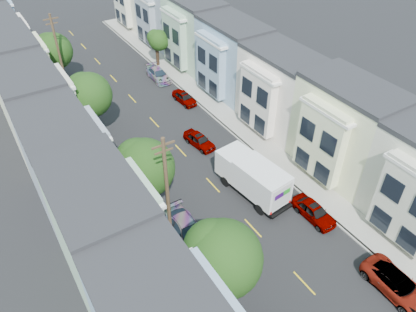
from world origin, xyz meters
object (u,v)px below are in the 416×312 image
(motorcycle, at_px, (413,301))
(tree_b, at_px, (221,260))
(parked_right_b, at_px, (314,211))
(parked_right_d, at_px, (158,74))
(utility_pole_near, at_px, (168,196))
(parked_right_c, at_px, (184,98))
(tree_e, at_px, (53,51))
(tree_far_r, at_px, (158,41))
(parked_left_c, at_px, (187,230))
(utility_pole_far, at_px, (60,58))
(parked_left_d, at_px, (137,164))
(lead_sedan, at_px, (199,140))
(parked_right_a, at_px, (397,285))
(tree_c, at_px, (144,169))
(tree_d, at_px, (88,96))
(fedex_truck, at_px, (253,177))

(motorcycle, bearing_deg, tree_b, 153.44)
(parked_right_b, distance_m, parked_right_d, 28.37)
(utility_pole_near, xyz_separation_m, parked_right_c, (11.20, 17.91, -4.52))
(tree_e, bearing_deg, parked_right_c, -45.13)
(tree_far_r, height_order, parked_right_c, tree_far_r)
(utility_pole_near, bearing_deg, parked_left_c, 1.20)
(utility_pole_far, height_order, parked_left_d, utility_pole_far)
(tree_b, height_order, parked_right_d, tree_b)
(tree_b, distance_m, motorcycle, 14.00)
(tree_far_r, relative_size, lead_sedan, 1.22)
(parked_right_c, xyz_separation_m, motorcycle, (0.14, -30.93, -0.25))
(parked_right_a, distance_m, parked_right_b, 8.07)
(parked_right_a, bearing_deg, tree_c, 125.79)
(tree_c, bearing_deg, lead_sedan, 34.42)
(utility_pole_near, relative_size, lead_sedan, 2.48)
(tree_b, xyz_separation_m, lead_sedan, (8.34, 16.48, -4.99))
(tree_b, bearing_deg, parked_right_c, 65.55)
(tree_c, height_order, motorcycle, tree_c)
(tree_far_r, xyz_separation_m, parked_right_c, (-1.99, -10.37, -2.85))
(tree_e, bearing_deg, parked_left_d, -85.91)
(tree_d, bearing_deg, parked_right_d, 35.71)
(tree_far_r, relative_size, utility_pole_near, 0.49)
(utility_pole_near, height_order, lead_sedan, utility_pole_near)
(parked_right_d, distance_m, motorcycle, 37.73)
(tree_c, relative_size, utility_pole_near, 0.71)
(utility_pole_near, distance_m, motorcycle, 17.91)
(utility_pole_far, distance_m, lead_sedan, 18.81)
(tree_far_r, bearing_deg, lead_sedan, -104.67)
(tree_d, xyz_separation_m, utility_pole_near, (0.00, -16.66, 0.19))
(fedex_truck, xyz_separation_m, parked_right_a, (2.52, -13.15, -1.16))
(tree_b, relative_size, parked_right_d, 1.76)
(tree_d, relative_size, parked_right_d, 1.58)
(parked_right_a, height_order, motorcycle, parked_right_a)
(tree_b, bearing_deg, tree_far_r, 69.35)
(parked_right_c, xyz_separation_m, parked_right_d, (0.00, 6.80, 0.06))
(lead_sedan, bearing_deg, tree_c, -154.25)
(tree_c, relative_size, parked_right_a, 1.42)
(motorcycle, bearing_deg, utility_pole_near, 133.50)
(tree_d, height_order, parked_right_c, tree_d)
(parked_right_b, bearing_deg, parked_right_a, -90.93)
(utility_pole_far, relative_size, parked_right_a, 1.99)
(utility_pole_near, bearing_deg, lead_sedan, 49.46)
(parked_right_c, bearing_deg, motorcycle, -93.82)
(tree_b, xyz_separation_m, tree_far_r, (13.20, 35.01, -2.17))
(utility_pole_far, relative_size, parked_right_c, 2.58)
(fedex_truck, distance_m, parked_right_b, 5.79)
(tree_e, distance_m, utility_pole_far, 3.19)
(utility_pole_near, xyz_separation_m, parked_right_d, (11.20, 24.71, -4.47))
(tree_b, relative_size, tree_far_r, 1.64)
(parked_right_c, bearing_deg, parked_left_d, -143.65)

